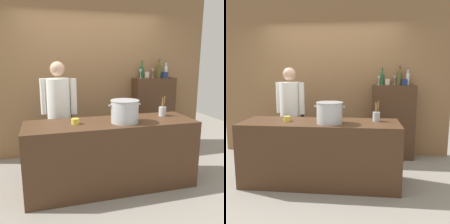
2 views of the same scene
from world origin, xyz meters
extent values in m
plane|color=gray|center=(0.00, 0.00, 0.00)|extent=(8.00, 8.00, 0.00)
cube|color=olive|center=(0.00, 1.40, 1.50)|extent=(4.40, 0.10, 3.00)
cube|color=#472D1C|center=(0.00, 0.00, 0.45)|extent=(2.21, 0.70, 0.90)
cube|color=#472D1C|center=(1.14, 1.19, 0.68)|extent=(0.76, 0.32, 1.36)
cylinder|color=black|center=(-0.52, 0.63, 0.42)|extent=(0.14, 0.14, 0.84)
cylinder|color=black|center=(-0.71, 0.68, 0.42)|extent=(0.14, 0.14, 0.84)
cylinder|color=white|center=(-0.62, 0.65, 1.13)|extent=(0.34, 0.34, 0.58)
cube|color=black|center=(-0.57, 0.83, 0.89)|extent=(0.29, 0.10, 0.52)
cylinder|color=white|center=(-0.41, 0.59, 1.16)|extent=(0.09, 0.09, 0.52)
cylinder|color=white|center=(-0.83, 0.71, 1.16)|extent=(0.09, 0.09, 0.52)
sphere|color=tan|center=(-0.62, 0.65, 1.55)|extent=(0.21, 0.21, 0.21)
cylinder|color=#B7BABF|center=(0.15, -0.09, 1.04)|extent=(0.35, 0.35, 0.28)
cylinder|color=#B7BABF|center=(0.15, -0.09, 1.18)|extent=(0.36, 0.36, 0.01)
cube|color=#B7BABF|center=(-0.04, -0.09, 1.13)|extent=(0.04, 0.02, 0.02)
cube|color=#B7BABF|center=(0.34, -0.09, 1.13)|extent=(0.04, 0.02, 0.02)
cylinder|color=#B7BABF|center=(0.79, 0.12, 0.97)|extent=(0.10, 0.10, 0.13)
cylinder|color=olive|center=(0.78, 0.12, 1.04)|extent=(0.04, 0.05, 0.24)
cylinder|color=olive|center=(0.81, 0.13, 1.05)|extent=(0.02, 0.04, 0.26)
cylinder|color=olive|center=(0.78, 0.13, 1.02)|extent=(0.05, 0.03, 0.20)
cylinder|color=olive|center=(0.77, 0.09, 1.04)|extent=(0.03, 0.02, 0.25)
cylinder|color=yellow|center=(-0.47, -0.01, 0.94)|extent=(0.10, 0.10, 0.07)
cylinder|color=#8C5919|center=(1.27, 1.28, 1.46)|extent=(0.06, 0.06, 0.21)
cylinder|color=#8C5919|center=(1.27, 1.28, 1.61)|extent=(0.02, 0.02, 0.09)
cylinder|color=black|center=(1.27, 1.28, 1.66)|extent=(0.03, 0.03, 0.01)
cylinder|color=silver|center=(1.38, 1.19, 1.46)|extent=(0.06, 0.06, 0.21)
cylinder|color=silver|center=(1.38, 1.19, 1.60)|extent=(0.02, 0.02, 0.08)
cylinder|color=black|center=(1.38, 1.19, 1.65)|extent=(0.02, 0.02, 0.01)
cylinder|color=#1E592D|center=(0.94, 1.27, 1.45)|extent=(0.07, 0.07, 0.19)
cylinder|color=#1E592D|center=(0.94, 1.27, 1.60)|extent=(0.02, 0.02, 0.10)
cylinder|color=black|center=(0.94, 1.27, 1.65)|extent=(0.03, 0.03, 0.01)
cylinder|color=#475123|center=(1.23, 1.16, 1.47)|extent=(0.07, 0.07, 0.23)
cylinder|color=#475123|center=(1.23, 1.16, 1.63)|extent=(0.02, 0.02, 0.09)
cylinder|color=black|center=(1.23, 1.16, 1.69)|extent=(0.03, 0.03, 0.01)
cylinder|color=silver|center=(1.16, 1.27, 1.36)|extent=(0.06, 0.06, 0.01)
cylinder|color=silver|center=(1.16, 1.27, 1.40)|extent=(0.01, 0.01, 0.08)
cone|color=silver|center=(1.16, 1.27, 1.49)|extent=(0.07, 0.07, 0.08)
cylinder|color=silver|center=(0.87, 1.17, 1.36)|extent=(0.06, 0.06, 0.01)
cylinder|color=silver|center=(0.87, 1.17, 1.40)|extent=(0.01, 0.01, 0.08)
cone|color=silver|center=(0.87, 1.17, 1.48)|extent=(0.07, 0.07, 0.08)
cube|color=navy|center=(1.31, 1.10, 1.41)|extent=(0.09, 0.09, 0.11)
cube|color=beige|center=(1.03, 1.29, 1.41)|extent=(0.08, 0.08, 0.11)
camera|label=1|loc=(-0.83, -2.97, 1.68)|focal=39.41mm
camera|label=2|loc=(0.60, -3.33, 1.58)|focal=39.49mm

